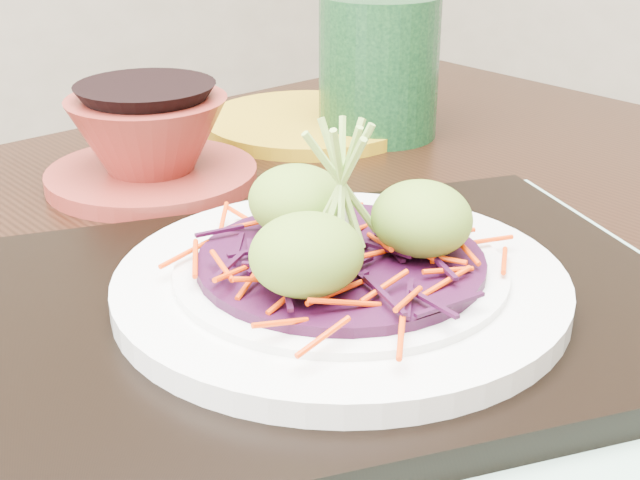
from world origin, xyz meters
TOP-DOWN VIEW (x-y plane):
  - dining_table at (0.09, -0.00)m, footprint 1.25×0.88m
  - placemat at (0.11, -0.08)m, footprint 0.56×0.49m
  - serving_tray at (0.11, -0.08)m, footprint 0.48×0.42m
  - white_plate at (0.11, -0.08)m, footprint 0.26×0.26m
  - cabbage_bed at (0.11, -0.08)m, footprint 0.17×0.17m
  - carrot_julienne at (0.11, -0.08)m, footprint 0.20×0.20m
  - guacamole_scoops at (0.11, -0.08)m, footprint 0.14×0.13m
  - scallion_garnish at (0.11, -0.08)m, footprint 0.06×0.06m
  - terracotta_bowl_set at (0.13, 0.21)m, footprint 0.18×0.18m
  - yellow_plate at (0.33, 0.26)m, footprint 0.23×0.23m
  - green_jar at (0.38, 0.21)m, footprint 0.14×0.14m

SIDE VIEW (x-z plane):
  - dining_table at x=0.09m, z-range 0.28..1.02m
  - placemat at x=0.11m, z-range 0.75..0.75m
  - yellow_plate at x=0.33m, z-range 0.75..0.76m
  - serving_tray at x=0.11m, z-range 0.75..0.77m
  - white_plate at x=0.11m, z-range 0.77..0.79m
  - terracotta_bowl_set at x=0.13m, z-range 0.74..0.82m
  - cabbage_bed at x=0.11m, z-range 0.79..0.79m
  - carrot_julienne at x=0.11m, z-range 0.79..0.81m
  - green_jar at x=0.38m, z-range 0.75..0.88m
  - guacamole_scoops at x=0.11m, z-range 0.79..0.84m
  - scallion_garnish at x=0.11m, z-range 0.79..0.88m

